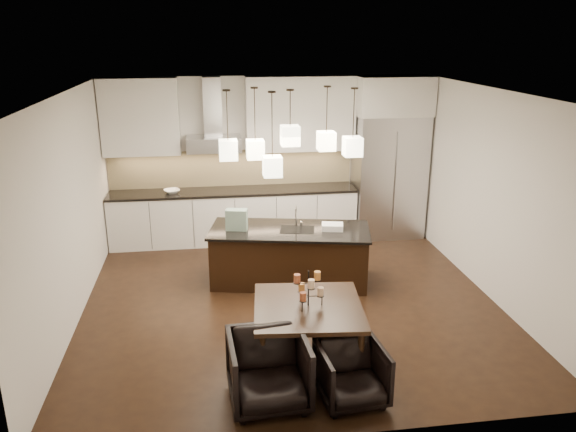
{
  "coord_description": "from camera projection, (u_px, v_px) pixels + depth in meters",
  "views": [
    {
      "loc": [
        -1.01,
        -6.87,
        3.51
      ],
      "look_at": [
        0.0,
        0.2,
        1.15
      ],
      "focal_mm": 35.0,
      "sensor_mm": 36.0,
      "label": 1
    }
  ],
  "objects": [
    {
      "name": "pendant_f",
      "position": [
        272.0,
        166.0,
        7.27
      ],
      "size": [
        0.24,
        0.24,
        0.26
      ],
      "primitive_type": "cube",
      "color": "#FFFAD0",
      "rests_on": "ceiling"
    },
    {
      "name": "candle_e",
      "position": [
        297.0,
        278.0,
        5.96
      ],
      "size": [
        0.08,
        0.08,
        0.09
      ],
      "primitive_type": "cylinder",
      "rotation": [
        0.0,
        0.0,
        -0.1
      ],
      "color": "#A6502F",
      "rests_on": "candelabra"
    },
    {
      "name": "ceiling",
      "position": [
        290.0,
        92.0,
        6.81
      ],
      "size": [
        5.5,
        5.5,
        0.02
      ],
      "primitive_type": "cube",
      "color": "white",
      "rests_on": "wall_back"
    },
    {
      "name": "lower_cabinets",
      "position": [
        234.0,
        217.0,
        9.76
      ],
      "size": [
        4.21,
        0.62,
        0.88
      ],
      "primitive_type": "cube",
      "color": "silver",
      "rests_on": "floor"
    },
    {
      "name": "candle_b",
      "position": [
        302.0,
        287.0,
        6.1
      ],
      "size": [
        0.08,
        0.08,
        0.09
      ],
      "primitive_type": "cylinder",
      "rotation": [
        0.0,
        0.0,
        -0.1
      ],
      "color": "#D9893E",
      "rests_on": "candelabra"
    },
    {
      "name": "hood_canopy",
      "position": [
        214.0,
        144.0,
        9.36
      ],
      "size": [
        0.9,
        0.52,
        0.24
      ],
      "primitive_type": "cube",
      "color": "#B7B7BA",
      "rests_on": "wall_back"
    },
    {
      "name": "dining_table",
      "position": [
        308.0,
        334.0,
        6.16
      ],
      "size": [
        1.26,
        1.26,
        0.69
      ],
      "primitive_type": null,
      "rotation": [
        0.0,
        0.0,
        -0.1
      ],
      "color": "black",
      "rests_on": "floor"
    },
    {
      "name": "tote_bag",
      "position": [
        237.0,
        220.0,
        7.96
      ],
      "size": [
        0.33,
        0.22,
        0.3
      ],
      "primitive_type": "cube",
      "rotation": [
        0.0,
        0.0,
        -0.2
      ],
      "color": "#184C35",
      "rests_on": "island_top"
    },
    {
      "name": "candle_f",
      "position": [
        311.0,
        284.0,
        5.84
      ],
      "size": [
        0.08,
        0.08,
        0.09
      ],
      "primitive_type": "cylinder",
      "rotation": [
        0.0,
        0.0,
        -0.1
      ],
      "color": "beige",
      "rests_on": "candelabra"
    },
    {
      "name": "refrigerator",
      "position": [
        388.0,
        176.0,
        9.88
      ],
      "size": [
        1.2,
        0.72,
        2.15
      ],
      "primitive_type": "cube",
      "color": "#B7B7BA",
      "rests_on": "floor"
    },
    {
      "name": "pendant_e",
      "position": [
        353.0,
        147.0,
        7.65
      ],
      "size": [
        0.24,
        0.24,
        0.26
      ],
      "primitive_type": "cube",
      "color": "#FFFAD0",
      "rests_on": "ceiling"
    },
    {
      "name": "candelabra",
      "position": [
        308.0,
        288.0,
        5.98
      ],
      "size": [
        0.36,
        0.36,
        0.41
      ],
      "primitive_type": null,
      "rotation": [
        0.0,
        0.0,
        -0.1
      ],
      "color": "black",
      "rests_on": "dining_table"
    },
    {
      "name": "pendant_b",
      "position": [
        255.0,
        149.0,
        7.74
      ],
      "size": [
        0.24,
        0.24,
        0.26
      ],
      "primitive_type": "cube",
      "color": "#FFFAD0",
      "rests_on": "ceiling"
    },
    {
      "name": "candle_d",
      "position": [
        317.0,
        276.0,
        6.03
      ],
      "size": [
        0.08,
        0.08,
        0.09
      ],
      "primitive_type": "cylinder",
      "rotation": [
        0.0,
        0.0,
        -0.1
      ],
      "color": "#D9893E",
      "rests_on": "candelabra"
    },
    {
      "name": "candle_c",
      "position": [
        303.0,
        296.0,
        5.89
      ],
      "size": [
        0.08,
        0.08,
        0.09
      ],
      "primitive_type": "cylinder",
      "rotation": [
        0.0,
        0.0,
        -0.1
      ],
      "color": "#A6502F",
      "rests_on": "candelabra"
    },
    {
      "name": "floor",
      "position": [
        290.0,
        301.0,
        7.7
      ],
      "size": [
        5.5,
        5.5,
        0.02
      ],
      "primitive_type": "cube",
      "color": "black",
      "rests_on": "ground"
    },
    {
      "name": "pendant_a",
      "position": [
        228.0,
        150.0,
        7.39
      ],
      "size": [
        0.24,
        0.24,
        0.26
      ],
      "primitive_type": "cube",
      "color": "#FFFAD0",
      "rests_on": "ceiling"
    },
    {
      "name": "armchair_right",
      "position": [
        352.0,
        374.0,
        5.53
      ],
      "size": [
        0.7,
        0.71,
        0.59
      ],
      "primitive_type": "imported",
      "rotation": [
        0.0,
        0.0,
        0.1
      ],
      "color": "black",
      "rests_on": "floor"
    },
    {
      "name": "fridge_panel",
      "position": [
        393.0,
        96.0,
        9.44
      ],
      "size": [
        1.26,
        0.72,
        0.65
      ],
      "primitive_type": "cube",
      "color": "silver",
      "rests_on": "refrigerator"
    },
    {
      "name": "pendant_c",
      "position": [
        290.0,
        136.0,
        7.38
      ],
      "size": [
        0.24,
        0.24,
        0.26
      ],
      "primitive_type": "cube",
      "color": "#FFFAD0",
      "rests_on": "ceiling"
    },
    {
      "name": "fruit_bowl",
      "position": [
        172.0,
        191.0,
        9.41
      ],
      "size": [
        0.33,
        0.33,
        0.06
      ],
      "primitive_type": "imported",
      "rotation": [
        0.0,
        0.0,
        0.32
      ],
      "color": "silver",
      "rests_on": "countertop"
    },
    {
      "name": "countertop",
      "position": [
        234.0,
        191.0,
        9.61
      ],
      "size": [
        4.21,
        0.66,
        0.04
      ],
      "primitive_type": "cube",
      "color": "black",
      "rests_on": "lower_cabinets"
    },
    {
      "name": "upper_cab_left",
      "position": [
        140.0,
        117.0,
        9.15
      ],
      "size": [
        1.25,
        0.35,
        1.25
      ],
      "primitive_type": "cube",
      "color": "silver",
      "rests_on": "wall_back"
    },
    {
      "name": "wall_left",
      "position": [
        68.0,
        212.0,
        6.88
      ],
      "size": [
        0.02,
        5.5,
        2.8
      ],
      "primitive_type": "cube",
      "color": "silver",
      "rests_on": "ground"
    },
    {
      "name": "food_container",
      "position": [
        332.0,
        227.0,
        7.99
      ],
      "size": [
        0.34,
        0.27,
        0.09
      ],
      "primitive_type": "cube",
      "rotation": [
        0.0,
        0.0,
        -0.2
      ],
      "color": "silver",
      "rests_on": "island_top"
    },
    {
      "name": "hood_chimney",
      "position": [
        212.0,
        107.0,
        9.28
      ],
      "size": [
        0.3,
        0.28,
        0.96
      ],
      "primitive_type": "cube",
      "color": "#B7B7BA",
      "rests_on": "hood_canopy"
    },
    {
      "name": "island_body",
      "position": [
        290.0,
        256.0,
        8.16
      ],
      "size": [
        2.34,
        1.31,
        0.78
      ],
      "primitive_type": "cube",
      "rotation": [
        0.0,
        0.0,
        -0.2
      ],
      "color": "black",
      "rests_on": "floor"
    },
    {
      "name": "pendant_d",
      "position": [
        326.0,
        141.0,
        7.89
      ],
      "size": [
        0.24,
        0.24,
        0.26
      ],
      "primitive_type": "cube",
      "color": "#FFFAD0",
      "rests_on": "ceiling"
    },
    {
      "name": "backsplash",
      "position": [
        232.0,
        168.0,
        9.79
      ],
      "size": [
        4.21,
        0.02,
        0.63
      ],
      "primitive_type": "cube",
      "color": "#C6B686",
      "rests_on": "countertop"
    },
    {
      "name": "candle_a",
      "position": [
        320.0,
        291.0,
        6.0
      ],
      "size": [
        0.08,
        0.08,
        0.09
      ],
      "primitive_type": "cylinder",
      "rotation": [
        0.0,
        0.0,
        -0.1
      ],
      "color": "beige",
      "rests_on": "candelabra"
    },
    {
      "name": "island_top",
      "position": [
        290.0,
        230.0,
        8.04
      ],
      "size": [
        2.42,
        1.39,
        0.04
      ],
      "primitive_type": "cube",
      "rotation": [
        0.0,
        0.0,
        -0.2
      ],
      "color": "black",
      "rests_on": "island_body"
    },
    {
      "name": "wall_front",
      "position": [
        338.0,
        298.0,
        4.66
      ],
      "size": [
        5.5,
        0.02,
        2.8
      ],
      "primitive_type": "cube",
      "color": "silver",
      "rests_on": "ground"
    },
    {
      "name": "armchair_left",
      "position": [
        269.0,
        370.0,
        5.48
      ],
      "size": [
        0.81,
        0.83,
        0.72
      ],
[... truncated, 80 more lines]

